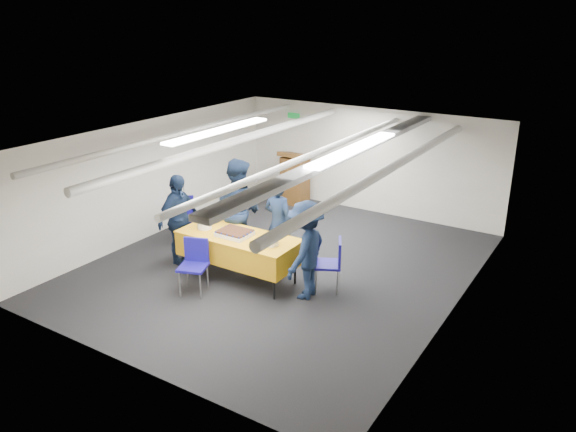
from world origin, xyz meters
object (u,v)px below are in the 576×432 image
object	(u,v)px
serving_table	(239,247)
sailor_a	(279,224)
chair_right	(333,260)
chair_left	(184,214)
sheet_cake	(235,233)
sailor_b	(238,209)
chair_near	(195,260)
sailor_c	(178,220)
podium	(295,178)
sailor_d	(306,250)

from	to	relation	value
serving_table	sailor_a	distance (m)	0.81
chair_right	chair_left	world-z (taller)	same
sheet_cake	chair_right	world-z (taller)	chair_right
serving_table	sailor_b	distance (m)	0.92
chair_right	serving_table	bearing A→B (deg)	-164.12
serving_table	chair_left	xyz separation A→B (m)	(-1.89, 0.77, -0.03)
chair_near	sailor_c	xyz separation A→B (m)	(-0.95, 0.69, 0.28)
podium	chair_right	bearing A→B (deg)	-50.70
chair_right	sailor_d	distance (m)	0.54
chair_left	sailor_a	world-z (taller)	sailor_a
podium	chair_left	bearing A→B (deg)	-102.02
sheet_cake	sailor_b	bearing A→B (deg)	122.70
sailor_a	sailor_b	xyz separation A→B (m)	(-0.85, -0.01, 0.11)
chair_left	sailor_d	size ratio (longest dim) A/B	0.56
chair_left	sheet_cake	bearing A→B (deg)	-23.83
sailor_c	sailor_d	xyz separation A→B (m)	(2.53, 0.08, -0.02)
serving_table	sailor_b	xyz separation A→B (m)	(-0.51, 0.68, 0.36)
chair_near	sailor_b	bearing A→B (deg)	97.57
chair_right	sailor_c	world-z (taller)	sailor_c
serving_table	chair_left	size ratio (longest dim) A/B	2.36
chair_near	sailor_d	xyz separation A→B (m)	(1.58, 0.77, 0.25)
sailor_a	sailor_d	world-z (taller)	sailor_a
chair_left	sailor_c	xyz separation A→B (m)	(0.62, -0.82, 0.28)
podium	chair_right	size ratio (longest dim) A/B	1.44
podium	chair_near	size ratio (longest dim) A/B	1.44
serving_table	sailor_d	xyz separation A→B (m)	(1.26, 0.04, 0.22)
chair_near	chair_right	size ratio (longest dim) A/B	1.00
sailor_a	sailor_c	size ratio (longest dim) A/B	1.01
serving_table	sailor_d	distance (m)	1.28
sheet_cake	sailor_c	distance (m)	1.22
sailor_a	sailor_d	bearing A→B (deg)	151.40
sailor_a	serving_table	bearing A→B (deg)	70.42
sailor_c	chair_right	bearing A→B (deg)	-81.03
podium	sailor_d	size ratio (longest dim) A/B	0.80
podium	chair_left	xyz separation A→B (m)	(-0.65, -3.04, -0.08)
serving_table	sailor_d	bearing A→B (deg)	1.73
chair_left	sailor_b	size ratio (longest dim) A/B	0.47
podium	sailor_c	xyz separation A→B (m)	(-0.02, -3.85, 0.19)
sailor_a	podium	bearing A→B (deg)	-56.30
chair_left	serving_table	bearing A→B (deg)	-22.31
sheet_cake	sailor_a	xyz separation A→B (m)	(0.38, 0.73, 0.00)
serving_table	sailor_a	size ratio (longest dim) A/B	1.26
sailor_c	sailor_d	world-z (taller)	sailor_c
sheet_cake	podium	world-z (taller)	podium
sailor_d	sheet_cake	bearing A→B (deg)	-91.76
sailor_c	serving_table	bearing A→B (deg)	-88.78
sailor_a	sailor_b	bearing A→B (deg)	7.46
sailor_d	podium	bearing A→B (deg)	-151.68
sailor_b	sailor_c	world-z (taller)	sailor_b
sheet_cake	sailor_c	size ratio (longest dim) A/B	0.34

